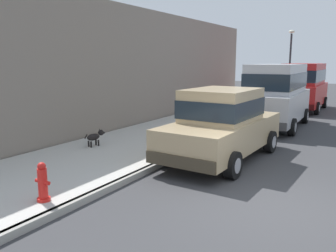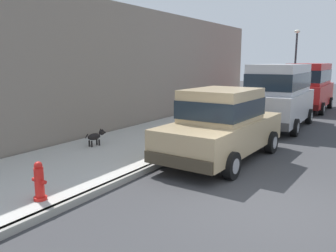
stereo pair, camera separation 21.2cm
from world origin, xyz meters
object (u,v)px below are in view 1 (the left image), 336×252
at_px(car_red_van, 304,84).
at_px(fire_hydrant, 43,183).
at_px(dog_black, 95,136).
at_px(car_tan_sedan, 222,124).
at_px(street_lamp, 290,57).
at_px(car_silver_van, 276,93).

bearing_deg(car_red_van, fire_hydrant, -95.49).
xyz_separation_m(car_red_van, dog_black, (-3.64, -12.55, -0.97)).
relative_size(car_tan_sedan, street_lamp, 1.05).
xyz_separation_m(car_silver_van, street_lamp, (-1.44, 8.98, 1.51)).
bearing_deg(car_red_van, dog_black, -106.18).
height_order(car_red_van, dog_black, car_red_van).
bearing_deg(fire_hydrant, car_red_van, 84.51).
relative_size(car_silver_van, dog_black, 6.58).
xyz_separation_m(car_silver_van, car_red_van, (0.01, 5.89, 0.00)).
height_order(car_silver_van, dog_black, car_silver_van).
distance_m(car_tan_sedan, car_red_van, 11.50).
bearing_deg(car_tan_sedan, street_lamp, 95.56).
relative_size(car_tan_sedan, dog_black, 6.20).
height_order(car_red_van, fire_hydrant, car_red_van).
bearing_deg(street_lamp, car_tan_sedan, -84.44).
relative_size(car_silver_van, car_red_van, 1.01).
distance_m(car_tan_sedan, dog_black, 3.80).
xyz_separation_m(car_red_van, street_lamp, (-1.46, 3.09, 1.51)).
distance_m(car_red_van, dog_black, 13.10).
bearing_deg(car_tan_sedan, car_red_van, 89.82).
relative_size(car_red_van, fire_hydrant, 6.78).
bearing_deg(fire_hydrant, dog_black, 119.79).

